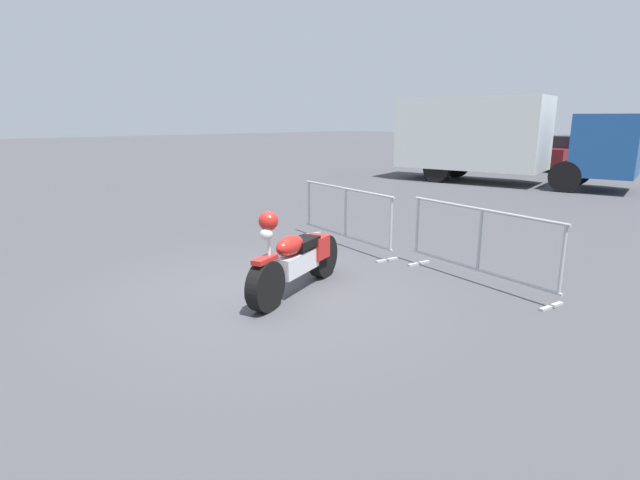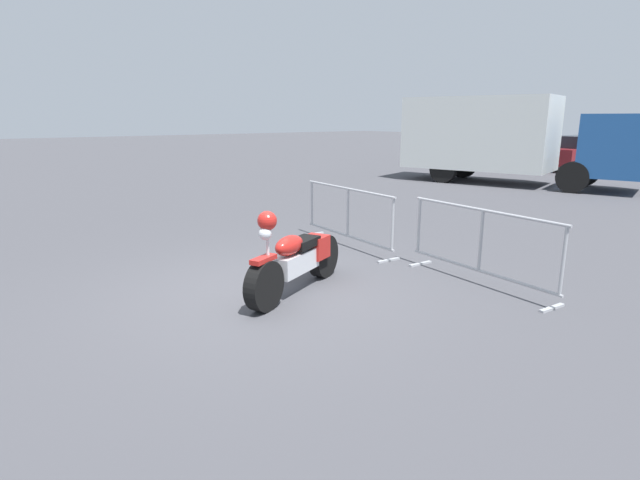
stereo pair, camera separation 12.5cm
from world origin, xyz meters
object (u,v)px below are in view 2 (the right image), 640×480
at_px(crowd_barrier_near, 348,216).
at_px(crowd_barrier_far, 480,245).
at_px(parked_car_maroon, 580,153).
at_px(pedestrian, 515,151).
at_px(motorcycle, 297,259).
at_px(parked_car_blue, 464,147).
at_px(parked_car_black, 512,151).
at_px(box_truck, 504,136).

bearing_deg(crowd_barrier_near, crowd_barrier_far, 0.00).
height_order(parked_car_maroon, pedestrian, pedestrian).
bearing_deg(motorcycle, crowd_barrier_far, 125.56).
bearing_deg(crowd_barrier_near, parked_car_blue, 119.10).
relative_size(motorcycle, crowd_barrier_near, 0.82).
bearing_deg(parked_car_black, box_truck, -146.59).
relative_size(box_truck, pedestrian, 4.74).
xyz_separation_m(motorcycle, parked_car_maroon, (-4.90, 19.29, 0.30)).
height_order(crowd_barrier_near, box_truck, box_truck).
bearing_deg(crowd_barrier_far, motorcycle, -122.20).
bearing_deg(motorcycle, crowd_barrier_near, -170.04).
distance_m(motorcycle, box_truck, 13.20).
relative_size(motorcycle, box_truck, 0.25).
bearing_deg(crowd_barrier_near, parked_car_maroon, 101.70).
relative_size(box_truck, parked_car_blue, 1.77).
height_order(crowd_barrier_near, parked_car_blue, parked_car_blue).
xyz_separation_m(box_truck, parked_car_maroon, (-0.39, 6.94, -0.88)).
distance_m(crowd_barrier_near, parked_car_blue, 19.37).
relative_size(parked_car_blue, parked_car_maroon, 0.99).
xyz_separation_m(crowd_barrier_far, parked_car_maroon, (-6.25, 17.15, 0.20)).
bearing_deg(parked_car_maroon, pedestrian, 168.38).
distance_m(motorcycle, pedestrian, 16.90).
height_order(parked_car_blue, parked_car_maroon, parked_car_maroon).
distance_m(parked_car_black, pedestrian, 3.48).
height_order(crowd_barrier_near, pedestrian, pedestrian).
bearing_deg(parked_car_maroon, parked_car_blue, 98.04).
height_order(motorcycle, box_truck, box_truck).
distance_m(box_truck, parked_car_black, 7.26).
relative_size(parked_car_blue, pedestrian, 2.69).
relative_size(crowd_barrier_near, box_truck, 0.31).
bearing_deg(parked_car_black, parked_car_maroon, -73.44).
bearing_deg(parked_car_blue, crowd_barrier_far, -138.49).
height_order(parked_car_blue, parked_car_black, parked_car_blue).
height_order(crowd_barrier_far, parked_car_maroon, parked_car_maroon).
height_order(motorcycle, crowd_barrier_far, motorcycle).
bearing_deg(box_truck, motorcycle, -83.92).
distance_m(crowd_barrier_near, parked_car_maroon, 17.51).
bearing_deg(parked_car_maroon, box_truck, -170.87).
xyz_separation_m(crowd_barrier_far, pedestrian, (-7.36, 13.64, 0.36)).
height_order(box_truck, pedestrian, box_truck).
xyz_separation_m(crowd_barrier_near, box_truck, (-3.16, 10.21, 1.08)).
xyz_separation_m(crowd_barrier_near, parked_car_black, (-6.49, 16.59, 0.16)).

